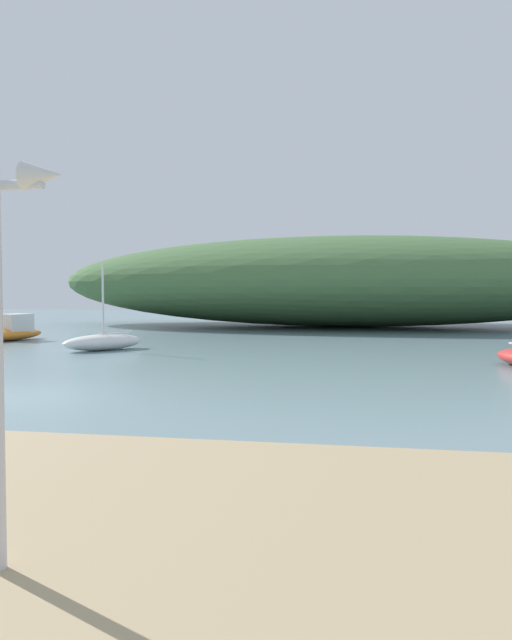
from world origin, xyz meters
name	(u,v)px	position (x,y,z in m)	size (l,w,h in m)	color
distant_hill	(343,281)	(5.77, 29.09, 2.85)	(37.04, 14.98, 5.69)	#476B3D
sailboat_off_point	(103,342)	(-2.29, 10.66, 0.32)	(2.89, 3.34, 3.29)	white
motorboat_far_right	(11,331)	(-8.44, 14.39, 0.42)	(2.35, 3.93, 1.19)	orange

